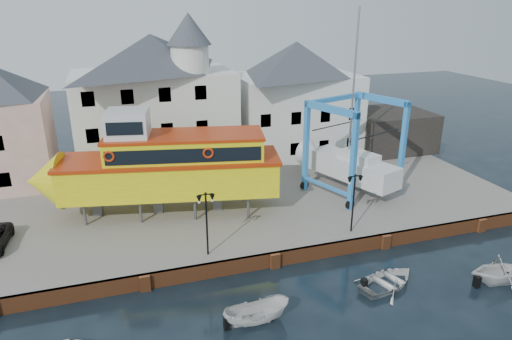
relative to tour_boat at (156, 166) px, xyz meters
name	(u,v)px	position (x,y,z in m)	size (l,w,h in m)	color
ground	(275,267)	(6.19, -8.25, -4.68)	(140.00, 140.00, 0.00)	black
hardstanding	(230,194)	(6.19, 2.75, -4.18)	(44.00, 22.00, 1.00)	slate
quay_wall	(274,260)	(6.19, -8.15, -4.18)	(44.00, 0.47, 1.00)	brown
building_white_main	(156,101)	(1.32, 10.14, 2.66)	(14.00, 8.30, 14.00)	silver
building_white_right	(295,99)	(15.19, 10.75, 1.92)	(12.00, 8.00, 11.20)	silver
shed_dark	(388,130)	(25.19, 8.75, -1.68)	(8.00, 7.00, 4.00)	black
lamp_post_left	(206,208)	(2.19, -7.05, -0.51)	(1.12, 0.32, 4.20)	black
lamp_post_right	(354,188)	(12.19, -7.05, -0.51)	(1.12, 0.32, 4.20)	black
tour_boat	(156,166)	(0.00, 0.00, 0.00)	(18.40, 7.67, 7.80)	#59595E
travel_lift	(345,160)	(15.51, 0.36, -1.26)	(8.17, 9.86, 14.52)	#287FC7
motorboat_a	(256,323)	(3.47, -12.97, -4.68)	(1.34, 3.57, 1.38)	silver
motorboat_b	(387,285)	(11.89, -12.14, -4.68)	(2.90, 4.06, 0.84)	silver
motorboat_c	(498,283)	(18.35, -13.90, -4.68)	(3.20, 3.71, 1.95)	silver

